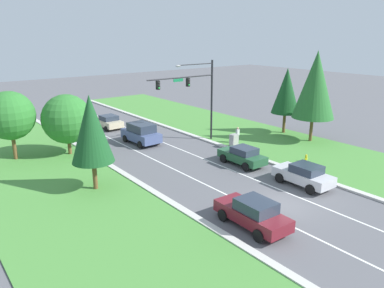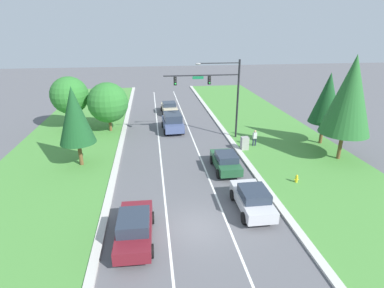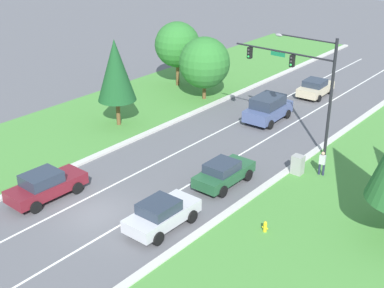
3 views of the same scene
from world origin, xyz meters
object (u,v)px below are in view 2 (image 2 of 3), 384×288
object	(u,v)px
fire_hydrant	(296,179)
conifer_far_right_tree	(350,95)
forest_sedan	(226,161)
burgundy_sedan	(135,228)
conifer_near_right_tree	(327,98)
utility_cabinet	(245,144)
champagne_sedan	(169,107)
pedestrian	(255,137)
slate_blue_suv	(173,122)
silver_sedan	(252,199)
traffic_signal_mast	(218,88)
conifer_mid_left_tree	(75,116)
oak_far_left_tree	(108,103)
oak_near_left_tree	(70,95)

from	to	relation	value
fire_hydrant	conifer_far_right_tree	bearing A→B (deg)	32.60
forest_sedan	conifer_far_right_tree	bearing A→B (deg)	4.37
burgundy_sedan	conifer_near_right_tree	size ratio (longest dim) A/B	0.66
utility_cabinet	conifer_near_right_tree	world-z (taller)	conifer_near_right_tree
conifer_near_right_tree	conifer_far_right_tree	bearing A→B (deg)	-96.93
champagne_sedan	pedestrian	bearing A→B (deg)	-64.01
slate_blue_suv	silver_sedan	distance (m)	17.15
burgundy_sedan	conifer_far_right_tree	world-z (taller)	conifer_far_right_tree
slate_blue_suv	champagne_sedan	distance (m)	7.84
traffic_signal_mast	silver_sedan	distance (m)	14.30
silver_sedan	traffic_signal_mast	bearing A→B (deg)	87.98
champagne_sedan	utility_cabinet	distance (m)	15.86
fire_hydrant	conifer_near_right_tree	bearing A→B (deg)	50.36
burgundy_sedan	conifer_mid_left_tree	xyz separation A→B (m)	(-4.93, 10.54, 3.57)
utility_cabinet	conifer_mid_left_tree	xyz separation A→B (m)	(-14.87, -1.41, 3.77)
conifer_far_right_tree	traffic_signal_mast	bearing A→B (deg)	144.98
burgundy_sedan	utility_cabinet	xyz separation A→B (m)	(9.93, 11.94, -0.20)
burgundy_sedan	fire_hydrant	xyz separation A→B (m)	(11.88, 5.01, -0.53)
slate_blue_suv	conifer_mid_left_tree	world-z (taller)	conifer_mid_left_tree
pedestrian	fire_hydrant	bearing A→B (deg)	83.73
fire_hydrant	conifer_mid_left_tree	world-z (taller)	conifer_mid_left_tree
pedestrian	oak_far_left_tree	size ratio (longest dim) A/B	0.30
fire_hydrant	conifer_near_right_tree	size ratio (longest dim) A/B	0.10
utility_cabinet	oak_near_left_tree	size ratio (longest dim) A/B	0.22
burgundy_sedan	conifer_near_right_tree	distance (m)	22.35
pedestrian	traffic_signal_mast	bearing A→B (deg)	-51.32
silver_sedan	burgundy_sedan	bearing A→B (deg)	-164.61
forest_sedan	oak_far_left_tree	distance (m)	15.88
forest_sedan	pedestrian	bearing A→B (deg)	49.66
fire_hydrant	oak_far_left_tree	bearing A→B (deg)	136.66
champagne_sedan	conifer_mid_left_tree	size ratio (longest dim) A/B	0.62
conifer_far_right_tree	conifer_mid_left_tree	bearing A→B (deg)	175.34
champagne_sedan	oak_far_left_tree	world-z (taller)	oak_far_left_tree
silver_sedan	conifer_mid_left_tree	xyz separation A→B (m)	(-12.28, 8.58, 3.59)
fire_hydrant	conifer_far_right_tree	size ratio (longest dim) A/B	0.08
oak_near_left_tree	conifer_far_right_tree	distance (m)	28.31
oak_far_left_tree	conifer_mid_left_tree	world-z (taller)	conifer_mid_left_tree
oak_near_left_tree	conifer_far_right_tree	xyz separation A→B (m)	(25.45, -12.27, 1.84)
burgundy_sedan	pedestrian	size ratio (longest dim) A/B	2.80
slate_blue_suv	conifer_near_right_tree	xyz separation A→B (m)	(14.56, -6.15, 3.65)
traffic_signal_mast	conifer_far_right_tree	distance (m)	11.86
traffic_signal_mast	oak_far_left_tree	xyz separation A→B (m)	(-11.42, 4.01, -2.08)
conifer_far_right_tree	utility_cabinet	bearing A→B (deg)	157.13
burgundy_sedan	oak_far_left_tree	size ratio (longest dim) A/B	0.85
conifer_far_right_tree	conifer_mid_left_tree	size ratio (longest dim) A/B	1.34
silver_sedan	conifer_far_right_tree	distance (m)	13.26
fire_hydrant	traffic_signal_mast	bearing A→B (deg)	110.59
pedestrian	forest_sedan	bearing A→B (deg)	38.26
forest_sedan	oak_near_left_tree	distance (m)	20.04
conifer_near_right_tree	oak_far_left_tree	bearing A→B (deg)	162.10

